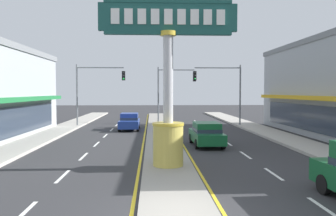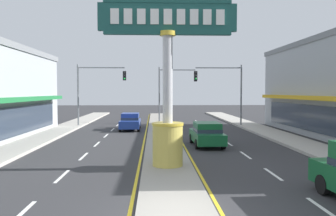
{
  "view_description": "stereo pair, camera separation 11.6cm",
  "coord_description": "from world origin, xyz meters",
  "px_view_note": "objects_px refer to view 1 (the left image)",
  "views": [
    {
      "loc": [
        -0.74,
        -9.54,
        3.52
      ],
      "look_at": [
        0.16,
        9.69,
        2.6
      ],
      "focal_mm": 36.87,
      "sensor_mm": 36.0,
      "label": 1
    },
    {
      "loc": [
        -0.63,
        -9.54,
        3.52
      ],
      "look_at": [
        0.16,
        9.69,
        2.6
      ],
      "focal_mm": 36.87,
      "sensor_mm": 36.0,
      "label": 2
    }
  ],
  "objects_px": {
    "traffic_light_median_far": "(172,85)",
    "traffic_light_right_side": "(223,84)",
    "sedan_near_left_lane": "(129,121)",
    "traffic_light_left_side": "(95,84)",
    "sedan_far_right_lane": "(206,134)",
    "district_sign": "(168,91)"
  },
  "relations": [
    {
      "from": "traffic_light_median_far",
      "to": "sedan_far_right_lane",
      "type": "distance_m",
      "value": 16.08
    },
    {
      "from": "district_sign",
      "to": "sedan_near_left_lane",
      "type": "height_order",
      "value": "district_sign"
    },
    {
      "from": "traffic_light_left_side",
      "to": "sedan_near_left_lane",
      "type": "bearing_deg",
      "value": -37.9
    },
    {
      "from": "district_sign",
      "to": "traffic_light_right_side",
      "type": "height_order",
      "value": "district_sign"
    },
    {
      "from": "traffic_light_left_side",
      "to": "sedan_far_right_lane",
      "type": "relative_size",
      "value": 1.43
    },
    {
      "from": "traffic_light_left_side",
      "to": "sedan_far_right_lane",
      "type": "bearing_deg",
      "value": -53.5
    },
    {
      "from": "district_sign",
      "to": "traffic_light_left_side",
      "type": "relative_size",
      "value": 1.21
    },
    {
      "from": "traffic_light_right_side",
      "to": "district_sign",
      "type": "bearing_deg",
      "value": -108.89
    },
    {
      "from": "traffic_light_right_side",
      "to": "traffic_light_median_far",
      "type": "bearing_deg",
      "value": 144.54
    },
    {
      "from": "traffic_light_left_side",
      "to": "traffic_light_median_far",
      "type": "distance_m",
      "value": 8.5
    },
    {
      "from": "district_sign",
      "to": "traffic_light_median_far",
      "type": "relative_size",
      "value": 1.21
    },
    {
      "from": "traffic_light_median_far",
      "to": "traffic_light_right_side",
      "type": "bearing_deg",
      "value": -35.46
    },
    {
      "from": "traffic_light_left_side",
      "to": "traffic_light_median_far",
      "type": "height_order",
      "value": "same"
    },
    {
      "from": "sedan_near_left_lane",
      "to": "traffic_light_right_side",
      "type": "bearing_deg",
      "value": 15.45
    },
    {
      "from": "traffic_light_right_side",
      "to": "traffic_light_median_far",
      "type": "distance_m",
      "value": 6.03
    },
    {
      "from": "traffic_light_left_side",
      "to": "traffic_light_right_side",
      "type": "bearing_deg",
      "value": -1.13
    },
    {
      "from": "district_sign",
      "to": "traffic_light_left_side",
      "type": "bearing_deg",
      "value": 108.66
    },
    {
      "from": "traffic_light_right_side",
      "to": "sedan_far_right_lane",
      "type": "distance_m",
      "value": 13.14
    },
    {
      "from": "traffic_light_median_far",
      "to": "sedan_near_left_lane",
      "type": "distance_m",
      "value": 8.14
    },
    {
      "from": "district_sign",
      "to": "sedan_near_left_lane",
      "type": "distance_m",
      "value": 16.58
    },
    {
      "from": "traffic_light_left_side",
      "to": "traffic_light_median_far",
      "type": "xyz_separation_m",
      "value": [
        7.86,
        3.25,
        -0.05
      ]
    },
    {
      "from": "district_sign",
      "to": "traffic_light_right_side",
      "type": "relative_size",
      "value": 1.21
    }
  ]
}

